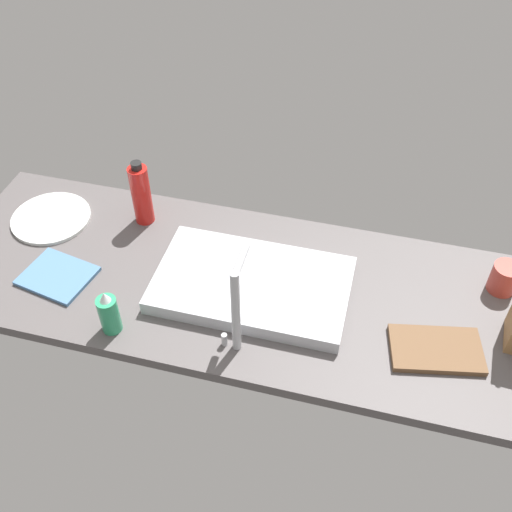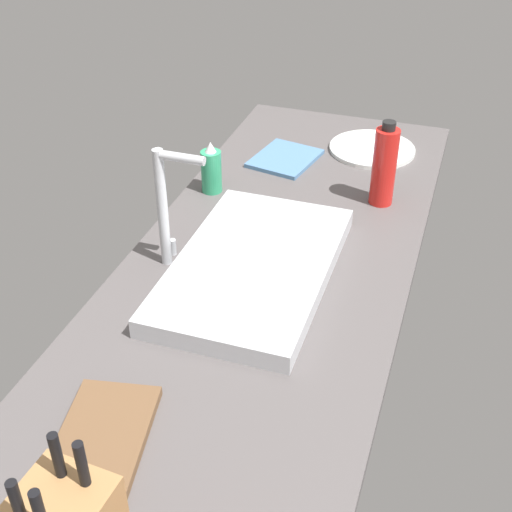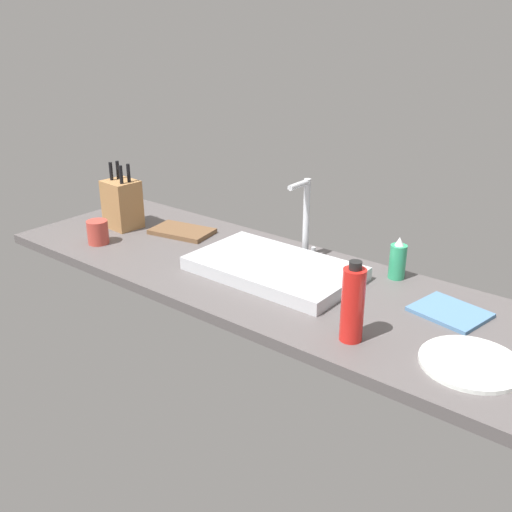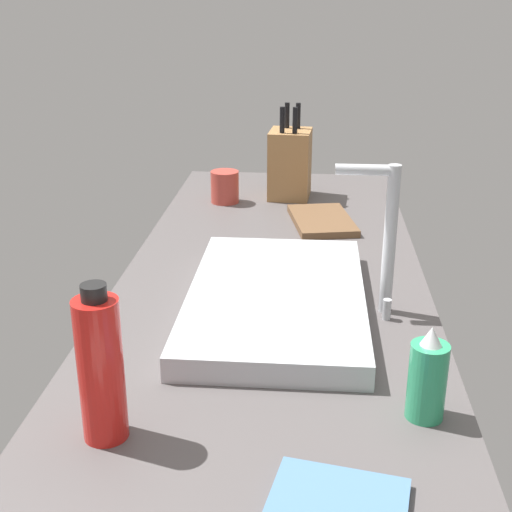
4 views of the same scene
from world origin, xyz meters
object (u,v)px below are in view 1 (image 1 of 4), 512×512
Objects in this scene: sink_basin at (252,285)px; cutting_board at (436,349)px; faucet at (236,304)px; dish_towel at (58,276)px; soap_bottle at (109,313)px; coffee_mug at (504,278)px; water_bottle at (141,194)px; dinner_plate at (51,218)px.

sink_basin is 53.66cm from cutting_board.
faucet reaches higher than dish_towel.
soap_bottle is (86.41, 14.33, 5.41)cm from cutting_board.
water_bottle is at bearing -1.27° from coffee_mug.
sink_basin is at bearing -9.59° from cutting_board.
soap_bottle is at bearing 100.63° from water_bottle.
cutting_board is 99.93cm from water_bottle.
water_bottle is at bearing -79.37° from soap_bottle.
cutting_board is at bearing 170.41° from sink_basin.
dish_towel is at bearing 63.39° from water_bottle.
dish_towel is 2.19× the size of coffee_mug.
soap_bottle is 1.59× the size of coffee_mug.
coffee_mug is at bearing -165.04° from sink_basin.
coffee_mug is (-141.94, -5.30, 3.94)cm from dinner_plate.
faucet is at bearing 170.28° from dish_towel.
faucet is 55.01cm from cutting_board.
faucet is 81.70cm from dinner_plate.
sink_basin reaches higher than dinner_plate.
coffee_mug is (-68.92, -38.40, -11.78)cm from faucet.
dinner_plate is at bearing -57.86° from dish_towel.
cutting_board is 2.66× the size of coffee_mug.
soap_bottle is 45.47cm from water_bottle.
faucet is at bearing 11.73° from cutting_board.
soap_bottle is 0.63× the size of water_bottle.
coffee_mug reaches higher than sink_basin.
faucet is 36.30cm from soap_bottle.
coffee_mug is at bearing 178.73° from water_bottle.
water_bottle is (8.35, -44.48, 4.37)cm from soap_bottle.
cutting_board is 1.21× the size of dish_towel.
dinner_plate is (124.73, -22.37, -0.30)cm from cutting_board.
cutting_board is at bearing 58.11° from coffee_mug.
faucet reaches higher than water_bottle.
water_bottle reaches higher than coffee_mug.
cutting_board is 87.76cm from soap_bottle.
dish_towel is at bearing 122.14° from dinner_plate.
coffee_mug is (-111.98, 2.49, -6.14)cm from water_bottle.
dinner_plate and dish_towel have the same top height.
water_bottle is (43.06, -40.89, -5.64)cm from faucet.
faucet is 61.42cm from dish_towel.
soap_bottle reaches higher than cutting_board.
dinner_plate is at bearing -24.38° from faucet.
cutting_board reaches higher than dish_towel.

